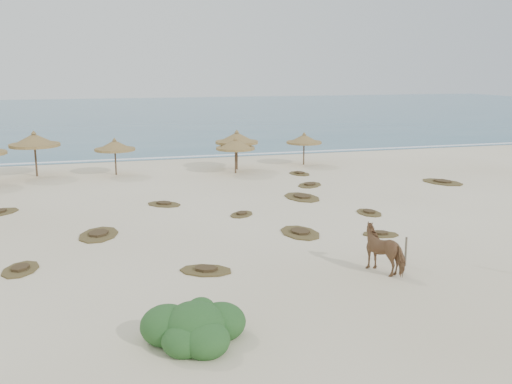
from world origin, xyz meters
TOP-DOWN VIEW (x-y plane):
  - ground at (0.00, 0.00)m, footprint 160.00×160.00m
  - ocean at (0.00, 75.00)m, footprint 200.00×100.00m
  - foam_line at (0.00, 26.00)m, footprint 70.00×0.60m
  - palapa_0 at (-11.39, 20.20)m, footprint 3.89×3.89m
  - palapa_2 at (-6.17, 19.28)m, footprint 3.21×3.21m
  - palapa_3 at (2.40, 19.06)m, footprint 3.49×3.49m
  - palapa_4 at (1.94, 17.61)m, footprint 3.19×3.19m
  - palapa_5 at (7.80, 19.63)m, footprint 3.38×3.38m
  - horse at (2.32, -3.11)m, footprint 1.67×2.15m
  - fence_post_near at (3.35, -2.80)m, footprint 0.09×0.09m
  - bush at (-5.26, -6.65)m, footprint 2.88×2.54m
  - scrub_0 at (-10.40, 0.61)m, footprint 1.66×2.13m
  - scrub_1 at (-7.59, 4.42)m, footprint 2.26×2.89m
  - scrub_2 at (-0.63, 6.13)m, footprint 1.75×1.80m
  - scrub_3 at (3.66, 8.95)m, footprint 2.18×2.95m
  - scrub_4 at (5.68, 4.67)m, footprint 1.16×1.74m
  - scrub_5 at (13.91, 10.59)m, footprint 2.76×3.28m
  - scrub_7 at (5.35, 12.09)m, footprint 2.37×2.43m
  - scrub_9 at (1.06, 2.25)m, footprint 1.81×2.58m
  - scrub_10 at (6.12, 16.00)m, footprint 1.55×2.08m
  - scrub_11 at (-3.92, -1.36)m, footprint 2.30×1.97m
  - scrub_12 at (4.38, 1.04)m, footprint 1.84×1.50m
  - scrub_13 at (-4.10, 9.41)m, footprint 2.30×2.23m

SIDE VIEW (x-z plane):
  - ground at x=0.00m, z-range 0.00..0.00m
  - ocean at x=0.00m, z-range 0.00..0.01m
  - foam_line at x=0.00m, z-range 0.00..0.01m
  - scrub_4 at x=5.68m, z-range -0.03..0.13m
  - scrub_5 at x=13.91m, z-range -0.03..0.13m
  - scrub_12 at x=4.38m, z-range -0.03..0.13m
  - scrub_0 at x=-10.40m, z-range -0.03..0.13m
  - scrub_3 at x=3.66m, z-range -0.03..0.13m
  - scrub_7 at x=5.35m, z-range -0.03..0.13m
  - scrub_11 at x=-3.92m, z-range -0.03..0.13m
  - scrub_1 at x=-7.59m, z-range -0.03..0.13m
  - scrub_9 at x=1.06m, z-range -0.03..0.13m
  - scrub_10 at x=6.12m, z-range -0.03..0.13m
  - scrub_13 at x=-4.10m, z-range -0.03..0.13m
  - scrub_2 at x=-0.63m, z-range -0.03..0.13m
  - bush at x=-5.26m, z-range -0.22..1.07m
  - fence_post_near at x=3.35m, z-range 0.00..1.10m
  - horse at x=2.32m, z-range 0.00..1.65m
  - palapa_5 at x=7.80m, z-range 0.69..3.19m
  - palapa_4 at x=1.94m, z-range 0.71..3.27m
  - palapa_2 at x=-6.17m, z-range 0.71..3.29m
  - palapa_3 at x=2.40m, z-range 0.80..3.71m
  - palapa_0 at x=-11.39m, z-range 0.86..4.00m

